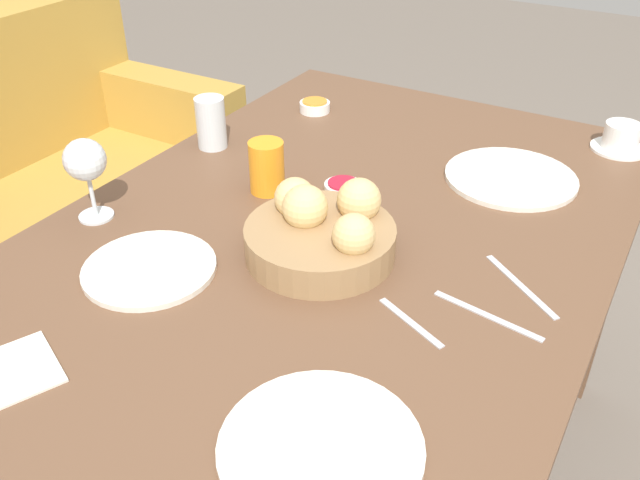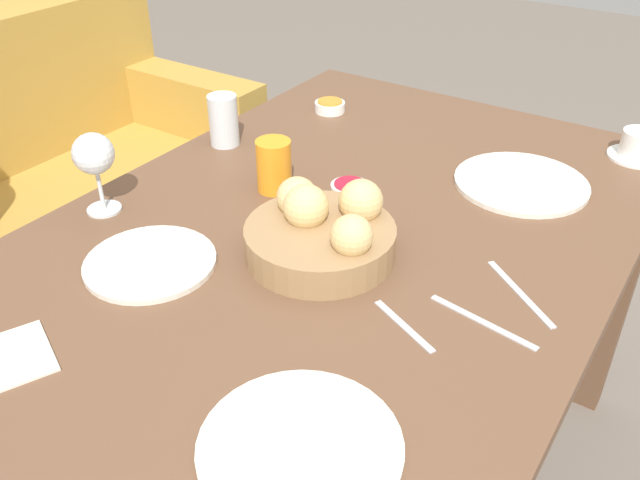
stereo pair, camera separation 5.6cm
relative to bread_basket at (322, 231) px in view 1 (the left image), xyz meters
name	(u,v)px [view 1 (the left image)]	position (x,y,z in m)	size (l,w,h in m)	color
dining_table	(324,277)	(0.05, 0.02, -0.14)	(1.49, 0.95, 0.77)	brown
bread_basket	(322,231)	(0.00, 0.00, 0.00)	(0.25, 0.25, 0.12)	#99754C
plate_near_left	(321,447)	(-0.36, -0.21, -0.04)	(0.25, 0.25, 0.01)	silver
plate_near_right	(511,177)	(0.42, -0.20, -0.04)	(0.27, 0.27, 0.01)	silver
plate_far_center	(150,268)	(-0.19, 0.22, -0.04)	(0.22, 0.22, 0.01)	silver
juice_glass	(267,167)	(0.13, 0.20, 0.01)	(0.07, 0.07, 0.10)	orange
water_tumbler	(211,123)	(0.24, 0.42, 0.01)	(0.06, 0.06, 0.11)	silver
wine_glass	(85,163)	(-0.11, 0.42, 0.07)	(0.08, 0.08, 0.16)	silver
coffee_cup	(621,138)	(0.68, -0.36, -0.02)	(0.12, 0.12, 0.06)	white
jam_bowl_berry	(343,189)	(0.19, 0.07, -0.03)	(0.07, 0.07, 0.03)	white
jam_bowl_honey	(315,106)	(0.53, 0.33, -0.03)	(0.07, 0.07, 0.03)	white
fork_silver	(487,316)	(-0.02, -0.30, -0.04)	(0.04, 0.18, 0.00)	#B7B7BC
knife_silver	(521,286)	(0.08, -0.32, -0.04)	(0.12, 0.15, 0.00)	#B7B7BC
spoon_coffee	(411,322)	(-0.10, -0.21, -0.04)	(0.07, 0.13, 0.00)	#B7B7BC
napkin	(9,373)	(-0.47, 0.22, -0.04)	(0.16, 0.16, 0.00)	silver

